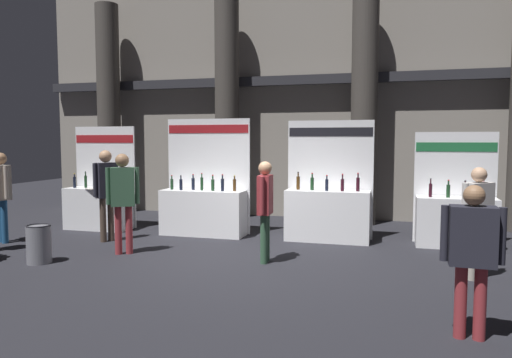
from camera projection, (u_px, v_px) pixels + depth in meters
The scene contains 13 objects.
ground_plane at pixel (246, 259), 8.32m from camera, with size 29.36×29.36×0.00m, color black.
hall_colonnade at pixel (297, 97), 12.53m from camera, with size 14.68×1.20×6.54m.
exhibitor_booth_0 at pixel (99, 204), 11.11m from camera, with size 1.55×0.75×2.37m.
exhibitor_booth_1 at pixel (204, 207), 10.42m from camera, with size 1.91×0.66×2.52m.
exhibitor_booth_2 at pixel (328, 210), 9.82m from camera, with size 1.77×0.66×2.46m.
exhibitor_booth_3 at pixel (455, 217), 9.24m from camera, with size 1.53×0.66×2.21m.
trash_bin at pixel (39, 244), 8.02m from camera, with size 0.40×0.40×0.65m.
visitor_0 at pixel (472, 247), 4.90m from camera, with size 0.62×0.27×1.60m.
visitor_1 at pixel (106, 187), 9.68m from camera, with size 0.39×0.46×1.85m.
visitor_3 at pixel (123, 194), 8.60m from camera, with size 0.52×0.40×1.81m.
visitor_4 at pixel (2, 188), 9.56m from camera, with size 0.52×0.40×1.80m.
visitor_5 at pixel (478, 213), 7.02m from camera, with size 0.48×0.45×1.66m.
visitor_6 at pixel (265, 203), 8.01m from camera, with size 0.23×0.57×1.70m.
Camera 1 is at (2.36, -7.83, 2.05)m, focal length 33.73 mm.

